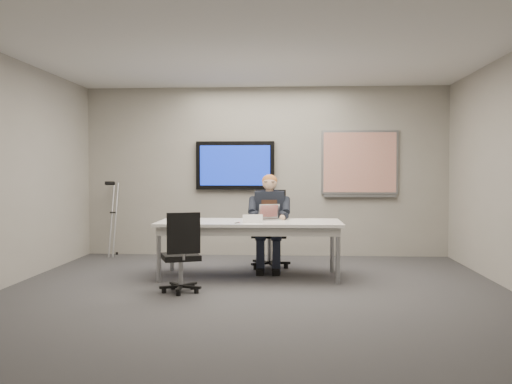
# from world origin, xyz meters

# --- Properties ---
(floor) EXTENTS (6.00, 6.00, 0.02)m
(floor) POSITION_xyz_m (0.00, 0.00, 0.00)
(floor) COLOR #3B3B3D
(floor) RESTS_ON ground
(ceiling) EXTENTS (6.00, 6.00, 0.02)m
(ceiling) POSITION_xyz_m (0.00, 0.00, 2.80)
(ceiling) COLOR silver
(ceiling) RESTS_ON wall_back
(wall_back) EXTENTS (6.00, 0.02, 2.80)m
(wall_back) POSITION_xyz_m (0.00, 3.00, 1.40)
(wall_back) COLOR gray
(wall_back) RESTS_ON ground
(wall_front) EXTENTS (6.00, 0.02, 2.80)m
(wall_front) POSITION_xyz_m (0.00, -3.00, 1.40)
(wall_front) COLOR gray
(wall_front) RESTS_ON ground
(conference_table) EXTENTS (2.42, 1.03, 0.74)m
(conference_table) POSITION_xyz_m (-0.12, 1.01, 0.66)
(conference_table) COLOR white
(conference_table) RESTS_ON ground
(tv_display) EXTENTS (1.30, 0.09, 0.80)m
(tv_display) POSITION_xyz_m (-0.50, 2.95, 1.50)
(tv_display) COLOR black
(tv_display) RESTS_ON wall_back
(whiteboard) EXTENTS (1.25, 0.08, 1.10)m
(whiteboard) POSITION_xyz_m (1.55, 2.97, 1.53)
(whiteboard) COLOR gray
(whiteboard) RESTS_ON wall_back
(office_chair_far) EXTENTS (0.55, 0.55, 1.13)m
(office_chair_far) POSITION_xyz_m (0.12, 1.77, 0.35)
(office_chair_far) COLOR black
(office_chair_far) RESTS_ON ground
(office_chair_near) EXTENTS (0.57, 0.57, 0.94)m
(office_chair_near) POSITION_xyz_m (-0.83, -0.02, 0.29)
(office_chair_near) COLOR black
(office_chair_near) RESTS_ON ground
(seated_person) EXTENTS (0.42, 0.72, 1.36)m
(seated_person) POSITION_xyz_m (0.12, 1.51, 0.55)
(seated_person) COLOR #1F2434
(seated_person) RESTS_ON office_chair_far
(crutch) EXTENTS (0.25, 0.75, 1.33)m
(crutch) POSITION_xyz_m (-2.50, 2.75, 0.63)
(crutch) COLOR #A3A5AB
(crutch) RESTS_ON ground
(laptop) EXTENTS (0.35, 0.38, 0.21)m
(laptop) POSITION_xyz_m (0.12, 1.26, 0.79)
(laptop) COLOR #B6B6B8
(laptop) RESTS_ON conference_table
(name_tent) EXTENTS (0.27, 0.13, 0.10)m
(name_tent) POSITION_xyz_m (-0.07, 0.84, 0.79)
(name_tent) COLOR white
(name_tent) RESTS_ON conference_table
(pen) EXTENTS (0.06, 0.13, 0.01)m
(pen) POSITION_xyz_m (-0.26, 0.71, 0.75)
(pen) COLOR black
(pen) RESTS_ON conference_table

